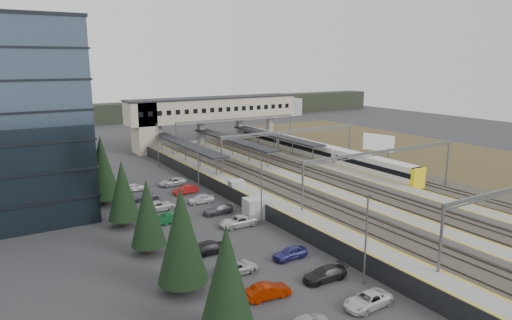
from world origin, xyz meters
TOP-DOWN VIEW (x-y plane):
  - ground at (0.00, 0.00)m, footprint 220.00×220.00m
  - conifer_row at (-22.00, -3.86)m, footprint 4.42×49.82m
  - car_park at (-13.38, -6.68)m, footprint 10.56×44.51m
  - lampposts at (-8.00, 1.25)m, footprint 0.50×53.25m
  - fence at (-6.50, 5.00)m, footprint 0.08×90.00m
  - relay_cabin_near at (-7.05, -5.39)m, footprint 3.23×2.48m
  - relay_cabin_far at (-3.93, 5.53)m, footprint 2.35×2.05m
  - rail_corridor at (9.34, 5.00)m, footprint 34.00×90.00m
  - canopies at (7.00, 27.00)m, footprint 23.10×30.00m
  - footbridge at (7.70, 42.00)m, footprint 40.40×6.40m
  - gantries at (12.00, 3.00)m, footprint 28.40×62.28m
  - train at (20.00, 18.93)m, footprint 2.58×53.97m
  - billboard at (29.30, 9.63)m, footprint 1.96×6.16m
  - scrub_east at (45.00, 5.00)m, footprint 34.00×120.00m
  - treeline_far at (23.81, 92.28)m, footprint 170.00×19.00m

SIDE VIEW (x-z plane):
  - ground at x=0.00m, z-range 0.00..0.00m
  - scrub_east at x=45.00m, z-range 0.00..0.06m
  - rail_corridor at x=9.34m, z-range -0.17..0.75m
  - car_park at x=-13.38m, z-range -0.04..1.26m
  - relay_cabin_far at x=-3.93m, z-range 0.00..1.94m
  - fence at x=-6.50m, z-range 0.00..2.00m
  - relay_cabin_near at x=-7.05m, z-range 0.00..2.56m
  - train at x=20.00m, z-range 0.22..3.48m
  - treeline_far at x=23.81m, z-range -0.55..6.45m
  - billboard at x=29.30m, z-range 0.97..6.46m
  - canopies at x=7.00m, z-range 2.28..5.56m
  - lampposts at x=-8.00m, z-range 0.30..8.37m
  - conifer_row at x=-22.00m, z-range 0.09..9.59m
  - gantries at x=12.00m, z-range 2.41..9.58m
  - footbridge at x=7.70m, z-range 2.33..13.53m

